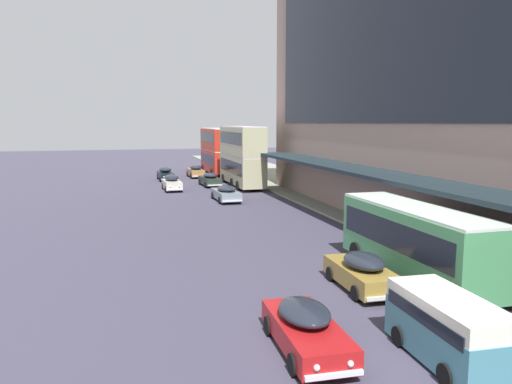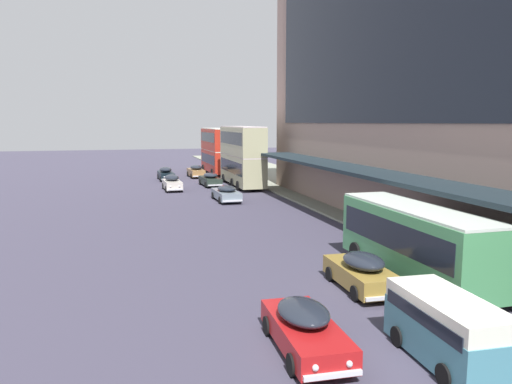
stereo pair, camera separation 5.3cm
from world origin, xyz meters
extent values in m
plane|color=#3F3B4E|center=(0.00, 0.00, 0.00)|extent=(240.00, 240.00, 0.00)
cube|color=tan|center=(4.27, 40.73, 1.84)|extent=(2.57, 11.25, 2.98)
cube|color=black|center=(4.27, 40.73, 2.20)|extent=(2.60, 10.35, 1.31)
cube|color=silver|center=(4.27, 40.73, 3.38)|extent=(2.46, 11.25, 0.12)
cube|color=tan|center=(4.27, 40.73, 4.92)|extent=(2.57, 11.25, 2.98)
cube|color=black|center=(4.27, 40.73, 5.28)|extent=(2.60, 10.35, 1.31)
cube|color=silver|center=(4.27, 40.73, 6.46)|extent=(2.46, 11.25, 0.12)
cube|color=black|center=(4.28, 46.39, 6.16)|extent=(1.27, 0.06, 0.36)
cylinder|color=black|center=(3.01, 44.56, 0.50)|extent=(0.25, 1.00, 1.00)
cylinder|color=black|center=(5.55, 44.55, 0.50)|extent=(0.25, 1.00, 1.00)
cylinder|color=black|center=(2.99, 37.25, 0.50)|extent=(0.25, 1.00, 1.00)
cylinder|color=black|center=(5.53, 37.24, 0.50)|extent=(0.25, 1.00, 1.00)
cylinder|color=black|center=(3.00, 39.89, 0.50)|extent=(0.25, 1.00, 1.00)
cylinder|color=black|center=(5.53, 39.88, 0.50)|extent=(0.25, 1.00, 1.00)
cube|color=#46925A|center=(3.76, 6.77, 1.76)|extent=(2.45, 9.44, 2.82)
cube|color=black|center=(3.76, 6.77, 2.10)|extent=(2.49, 8.69, 1.24)
cube|color=silver|center=(3.76, 6.77, 3.22)|extent=(2.35, 9.44, 0.12)
cube|color=black|center=(3.76, 11.53, 2.92)|extent=(1.22, 0.06, 0.36)
cylinder|color=black|center=(2.54, 9.98, 0.50)|extent=(0.25, 1.00, 1.00)
cylinder|color=black|center=(4.98, 9.98, 0.50)|extent=(0.25, 1.00, 1.00)
cylinder|color=black|center=(2.54, 3.84, 0.50)|extent=(0.25, 1.00, 1.00)
cylinder|color=black|center=(4.98, 3.85, 0.50)|extent=(0.25, 1.00, 1.00)
cube|color=#B3291C|center=(4.14, 54.56, 1.75)|extent=(2.56, 10.24, 2.80)
cube|color=black|center=(4.14, 54.56, 2.09)|extent=(2.59, 9.43, 1.23)
cube|color=silver|center=(4.14, 54.56, 3.20)|extent=(2.46, 10.24, 0.12)
cube|color=#B3291C|center=(4.14, 54.56, 4.65)|extent=(2.56, 10.24, 2.80)
cube|color=black|center=(4.14, 54.56, 4.99)|extent=(2.59, 9.43, 1.23)
cube|color=silver|center=(4.14, 54.56, 6.11)|extent=(2.46, 10.24, 0.12)
cube|color=black|center=(4.10, 59.71, 5.81)|extent=(1.24, 0.07, 0.36)
cylinder|color=black|center=(2.88, 58.03, 0.50)|extent=(0.26, 1.00, 1.00)
cylinder|color=black|center=(5.35, 58.05, 0.50)|extent=(0.26, 1.00, 1.00)
cylinder|color=black|center=(2.93, 51.38, 0.50)|extent=(0.26, 1.00, 1.00)
cylinder|color=black|center=(5.40, 51.40, 0.50)|extent=(0.26, 1.00, 1.00)
cube|color=#AB1718|center=(-3.48, 1.41, 0.57)|extent=(1.91, 4.48, 0.70)
ellipsoid|color=#1E232D|center=(-3.47, 1.63, 1.18)|extent=(1.62, 2.49, 0.56)
cube|color=silver|center=(-3.58, -0.85, 0.37)|extent=(1.64, 0.19, 0.14)
cube|color=silver|center=(-3.39, 3.66, 0.37)|extent=(1.64, 0.19, 0.14)
sphere|color=silver|center=(-3.10, -0.84, 0.62)|extent=(0.18, 0.18, 0.18)
sphere|color=silver|center=(-4.05, -0.80, 0.62)|extent=(0.18, 0.18, 0.18)
cylinder|color=black|center=(-2.68, 0.00, 0.32)|extent=(0.17, 0.65, 0.64)
cylinder|color=black|center=(-4.40, 0.08, 0.32)|extent=(0.17, 0.65, 0.64)
cylinder|color=black|center=(-2.56, 2.73, 0.32)|extent=(0.17, 0.65, 0.64)
cylinder|color=black|center=(-4.29, 2.81, 0.32)|extent=(0.17, 0.65, 0.64)
cube|color=beige|center=(-3.52, 39.19, 0.62)|extent=(1.71, 4.20, 0.80)
ellipsoid|color=#1E232D|center=(-3.52, 39.40, 1.31)|extent=(1.47, 2.32, 0.64)
cube|color=silver|center=(-3.47, 37.06, 0.37)|extent=(1.54, 0.16, 0.14)
cube|color=silver|center=(-3.57, 41.32, 0.37)|extent=(1.54, 0.16, 0.14)
sphere|color=silver|center=(-3.03, 37.10, 0.67)|extent=(0.18, 0.18, 0.18)
sphere|color=silver|center=(-3.91, 37.08, 0.67)|extent=(0.18, 0.18, 0.18)
cylinder|color=black|center=(-2.68, 37.92, 0.32)|extent=(0.16, 0.64, 0.64)
cylinder|color=black|center=(-4.30, 37.88, 0.32)|extent=(0.16, 0.64, 0.64)
cylinder|color=black|center=(-2.74, 40.50, 0.32)|extent=(0.16, 0.64, 0.64)
cylinder|color=black|center=(-4.36, 40.46, 0.32)|extent=(0.16, 0.64, 0.64)
cube|color=gray|center=(0.37, 30.91, 0.57)|extent=(1.88, 4.74, 0.71)
ellipsoid|color=#1E232D|center=(0.37, 30.68, 1.15)|extent=(1.63, 2.62, 0.50)
cube|color=silver|center=(0.33, 33.32, 0.37)|extent=(1.71, 0.15, 0.14)
cube|color=silver|center=(0.41, 28.51, 0.37)|extent=(1.71, 0.15, 0.14)
sphere|color=silver|center=(-0.17, 33.28, 0.62)|extent=(0.18, 0.18, 0.18)
sphere|color=silver|center=(0.82, 33.30, 0.62)|extent=(0.18, 0.18, 0.18)
cylinder|color=black|center=(-0.56, 32.36, 0.32)|extent=(0.15, 0.64, 0.64)
cylinder|color=black|center=(1.24, 32.39, 0.32)|extent=(0.15, 0.64, 0.64)
cylinder|color=black|center=(-0.51, 29.44, 0.32)|extent=(0.15, 0.64, 0.64)
cylinder|color=black|center=(1.29, 29.47, 0.32)|extent=(0.15, 0.64, 0.64)
cube|color=#243028|center=(0.89, 41.68, 0.60)|extent=(1.90, 4.50, 0.75)
ellipsoid|color=#1E232D|center=(0.90, 41.46, 1.22)|extent=(1.59, 2.50, 0.55)
cube|color=silver|center=(0.77, 43.93, 0.37)|extent=(1.59, 0.20, 0.14)
cube|color=silver|center=(1.01, 39.42, 0.37)|extent=(1.59, 0.20, 0.14)
sphere|color=silver|center=(0.31, 43.87, 0.65)|extent=(0.18, 0.18, 0.18)
sphere|color=silver|center=(1.23, 43.92, 0.65)|extent=(0.18, 0.18, 0.18)
cylinder|color=black|center=(-0.02, 43.00, 0.32)|extent=(0.17, 0.65, 0.64)
cylinder|color=black|center=(1.65, 43.09, 0.32)|extent=(0.17, 0.65, 0.64)
cylinder|color=black|center=(0.13, 40.27, 0.32)|extent=(0.17, 0.65, 0.64)
cylinder|color=black|center=(1.80, 40.35, 0.32)|extent=(0.17, 0.65, 0.64)
cube|color=olive|center=(0.85, 6.16, 0.60)|extent=(1.89, 4.27, 0.76)
ellipsoid|color=#1E232D|center=(0.84, 5.95, 1.27)|extent=(1.62, 2.37, 0.63)
cube|color=silver|center=(0.91, 8.32, 0.37)|extent=(1.67, 0.17, 0.14)
cube|color=silver|center=(0.78, 4.00, 0.37)|extent=(1.67, 0.17, 0.14)
sphere|color=silver|center=(0.43, 8.30, 0.65)|extent=(0.18, 0.18, 0.18)
sphere|color=silver|center=(1.40, 8.27, 0.65)|extent=(0.18, 0.18, 0.18)
cylinder|color=black|center=(0.01, 7.50, 0.32)|extent=(0.16, 0.64, 0.64)
cylinder|color=black|center=(1.76, 7.44, 0.32)|extent=(0.16, 0.64, 0.64)
cylinder|color=black|center=(-0.07, 4.88, 0.32)|extent=(0.16, 0.64, 0.64)
cylinder|color=black|center=(1.68, 4.83, 0.32)|extent=(0.16, 0.64, 0.64)
cube|color=olive|center=(0.71, 50.84, 0.63)|extent=(1.79, 4.31, 0.82)
ellipsoid|color=#1E232D|center=(0.72, 50.63, 1.30)|extent=(1.53, 2.39, 0.57)
cube|color=silver|center=(0.64, 53.02, 0.37)|extent=(1.57, 0.17, 0.14)
cube|color=silver|center=(0.78, 48.66, 0.37)|extent=(1.57, 0.17, 0.14)
sphere|color=silver|center=(0.19, 52.97, 0.68)|extent=(0.18, 0.18, 0.18)
sphere|color=silver|center=(1.10, 53.00, 0.68)|extent=(0.18, 0.18, 0.18)
cylinder|color=black|center=(-0.16, 52.13, 0.32)|extent=(0.16, 0.64, 0.64)
cylinder|color=black|center=(1.50, 52.18, 0.32)|extent=(0.16, 0.64, 0.64)
cylinder|color=black|center=(-0.07, 49.49, 0.32)|extent=(0.16, 0.64, 0.64)
cylinder|color=black|center=(1.58, 49.55, 0.32)|extent=(0.16, 0.64, 0.64)
cube|color=black|center=(-3.27, 48.73, 0.60)|extent=(1.72, 4.80, 0.75)
ellipsoid|color=#1E232D|center=(-3.27, 48.97, 1.27)|extent=(1.49, 2.65, 0.65)
cube|color=silver|center=(-3.23, 46.29, 0.37)|extent=(1.56, 0.15, 0.14)
cube|color=silver|center=(-3.31, 51.17, 0.37)|extent=(1.56, 0.15, 0.14)
sphere|color=silver|center=(-2.78, 46.33, 0.65)|extent=(0.18, 0.18, 0.18)
sphere|color=silver|center=(-3.68, 46.31, 0.65)|extent=(0.18, 0.18, 0.18)
cylinder|color=black|center=(-2.43, 47.26, 0.32)|extent=(0.15, 0.64, 0.64)
cylinder|color=black|center=(-4.07, 47.23, 0.32)|extent=(0.15, 0.64, 0.64)
cylinder|color=black|center=(-2.47, 50.22, 0.32)|extent=(0.15, 0.64, 0.64)
cylinder|color=black|center=(-4.11, 50.20, 0.32)|extent=(0.15, 0.64, 0.64)
cube|color=teal|center=(0.23, -0.35, 0.76)|extent=(1.94, 4.37, 1.29)
cube|color=silver|center=(0.23, -0.35, 1.55)|extent=(1.90, 4.29, 0.83)
cube|color=black|center=(0.23, -0.35, 1.45)|extent=(1.96, 3.95, 0.41)
ellipsoid|color=teal|center=(0.32, 1.75, 0.90)|extent=(1.64, 0.67, 1.11)
cylinder|color=black|center=(-0.59, 0.93, 0.32)|extent=(0.19, 0.65, 0.64)
cylinder|color=black|center=(1.16, 0.85, 0.32)|extent=(0.19, 0.65, 0.64)
cylinder|color=black|center=(-0.70, -1.56, 0.32)|extent=(0.19, 0.65, 0.64)
cylinder|color=black|center=(1.05, -1.64, 0.32)|extent=(0.19, 0.65, 0.64)
camera|label=1|loc=(-8.87, -12.14, 6.96)|focal=35.00mm
camera|label=2|loc=(-8.81, -12.16, 6.96)|focal=35.00mm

